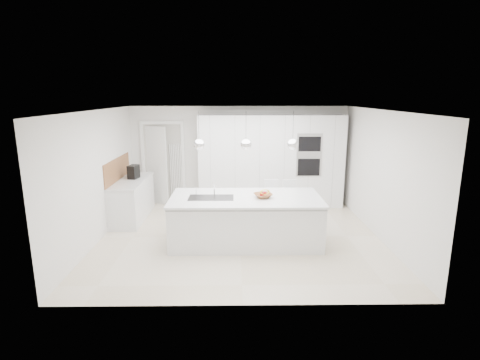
{
  "coord_description": "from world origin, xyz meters",
  "views": [
    {
      "loc": [
        -0.1,
        -7.05,
        2.79
      ],
      "look_at": [
        0.0,
        0.3,
        1.1
      ],
      "focal_mm": 28.0,
      "sensor_mm": 36.0,
      "label": 1
    }
  ],
  "objects_px": {
    "espresso_machine": "(134,172)",
    "bar_stool_right": "(290,203)",
    "island_base": "(246,221)",
    "fruit_bowl": "(263,196)",
    "bar_stool_left": "(271,203)"
  },
  "relations": [
    {
      "from": "bar_stool_left",
      "to": "espresso_machine",
      "type": "bearing_deg",
      "value": 167.41
    },
    {
      "from": "espresso_machine",
      "to": "bar_stool_right",
      "type": "xyz_separation_m",
      "value": [
        3.52,
        -0.65,
        -0.57
      ]
    },
    {
      "from": "espresso_machine",
      "to": "bar_stool_right",
      "type": "height_order",
      "value": "espresso_machine"
    },
    {
      "from": "fruit_bowl",
      "to": "island_base",
      "type": "bearing_deg",
      "value": 178.25
    },
    {
      "from": "island_base",
      "to": "bar_stool_right",
      "type": "xyz_separation_m",
      "value": [
        0.99,
        1.02,
        0.06
      ]
    },
    {
      "from": "espresso_machine",
      "to": "bar_stool_right",
      "type": "distance_m",
      "value": 3.62
    },
    {
      "from": "fruit_bowl",
      "to": "espresso_machine",
      "type": "distance_m",
      "value": 3.31
    },
    {
      "from": "espresso_machine",
      "to": "bar_stool_left",
      "type": "distance_m",
      "value": 3.23
    },
    {
      "from": "fruit_bowl",
      "to": "bar_stool_left",
      "type": "bearing_deg",
      "value": 75.72
    },
    {
      "from": "bar_stool_left",
      "to": "bar_stool_right",
      "type": "bearing_deg",
      "value": 1.41
    },
    {
      "from": "fruit_bowl",
      "to": "espresso_machine",
      "type": "height_order",
      "value": "espresso_machine"
    },
    {
      "from": "island_base",
      "to": "bar_stool_right",
      "type": "relative_size",
      "value": 2.87
    },
    {
      "from": "bar_stool_left",
      "to": "bar_stool_right",
      "type": "height_order",
      "value": "bar_stool_left"
    },
    {
      "from": "island_base",
      "to": "bar_stool_left",
      "type": "bearing_deg",
      "value": 59.9
    },
    {
      "from": "island_base",
      "to": "espresso_machine",
      "type": "xyz_separation_m",
      "value": [
        -2.53,
        1.67,
        0.62
      ]
    }
  ]
}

